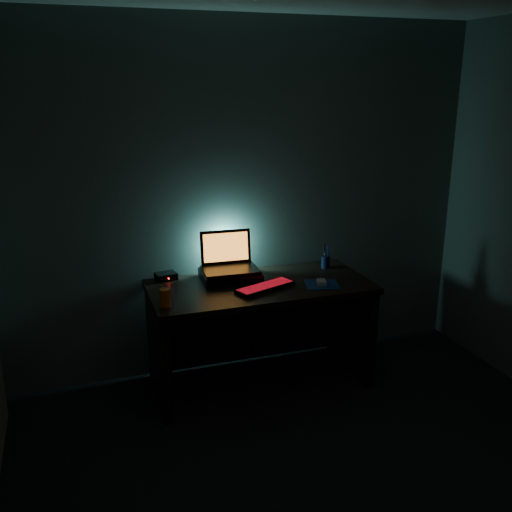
{
  "coord_description": "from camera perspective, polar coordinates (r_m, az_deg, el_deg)",
  "views": [
    {
      "loc": [
        -1.19,
        -1.82,
        2.07
      ],
      "look_at": [
        -0.05,
        1.57,
        0.97
      ],
      "focal_mm": 40.0,
      "sensor_mm": 36.0,
      "label": 1
    }
  ],
  "objects": [
    {
      "name": "riser",
      "position": [
        3.96,
        -2.59,
        -1.91
      ],
      "size": [
        0.41,
        0.32,
        0.06
      ],
      "primitive_type": "cube",
      "rotation": [
        0.0,
        0.0,
        -0.05
      ],
      "color": "black",
      "rests_on": "desk"
    },
    {
      "name": "desk",
      "position": [
        4.01,
        0.17,
        -6.04
      ],
      "size": [
        1.5,
        0.7,
        0.75
      ],
      "color": "black",
      "rests_on": "ground"
    },
    {
      "name": "mousepad",
      "position": [
        3.88,
        6.57,
        -2.84
      ],
      "size": [
        0.27,
        0.25,
        0.0
      ],
      "primitive_type": "cube",
      "rotation": [
        0.0,
        0.0,
        -0.28
      ],
      "color": "navy",
      "rests_on": "desk"
    },
    {
      "name": "laptop",
      "position": [
        3.98,
        -2.78,
        -0.46
      ],
      "size": [
        0.39,
        0.3,
        0.26
      ],
      "rotation": [
        0.0,
        0.0,
        -0.05
      ],
      "color": "black",
      "rests_on": "riser"
    },
    {
      "name": "room",
      "position": [
        2.32,
        13.6,
        -4.03
      ],
      "size": [
        3.5,
        4.0,
        2.5
      ],
      "color": "black",
      "rests_on": "ground"
    },
    {
      "name": "juice_glass",
      "position": [
        3.52,
        -9.08,
        -4.15
      ],
      "size": [
        0.07,
        0.07,
        0.11
      ],
      "primitive_type": "cylinder",
      "rotation": [
        0.0,
        0.0,
        -0.08
      ],
      "color": "#D85D0B",
      "rests_on": "desk"
    },
    {
      "name": "router",
      "position": [
        4.0,
        -8.99,
        -2.01
      ],
      "size": [
        0.15,
        0.13,
        0.05
      ],
      "rotation": [
        0.0,
        0.0,
        0.16
      ],
      "color": "black",
      "rests_on": "desk"
    },
    {
      "name": "pen_cup",
      "position": [
        4.22,
        6.97,
        -0.6
      ],
      "size": [
        0.08,
        0.08,
        0.09
      ],
      "primitive_type": "cylinder",
      "rotation": [
        0.0,
        0.0,
        -0.4
      ],
      "color": "black",
      "rests_on": "desk"
    },
    {
      "name": "keyboard",
      "position": [
        3.78,
        0.92,
        -3.12
      ],
      "size": [
        0.44,
        0.28,
        0.03
      ],
      "rotation": [
        0.0,
        0.0,
        0.37
      ],
      "color": "black",
      "rests_on": "desk"
    },
    {
      "name": "mouse",
      "position": [
        3.88,
        6.58,
        -2.62
      ],
      "size": [
        0.08,
        0.1,
        0.03
      ],
      "primitive_type": "cube",
      "rotation": [
        0.0,
        0.0,
        -0.28
      ],
      "color": "#99999E",
      "rests_on": "mousepad"
    }
  ]
}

